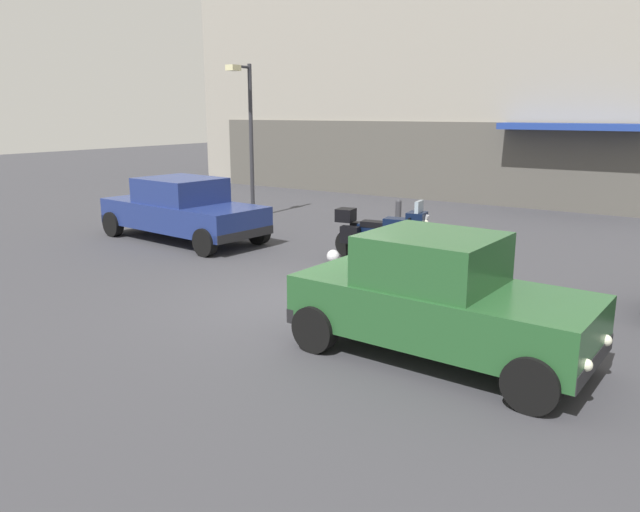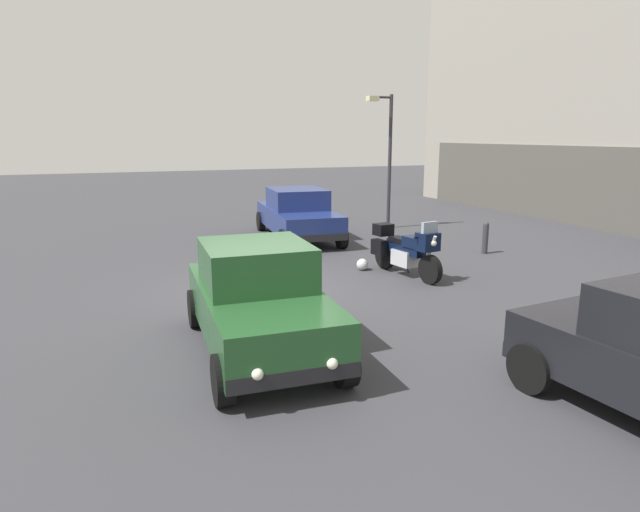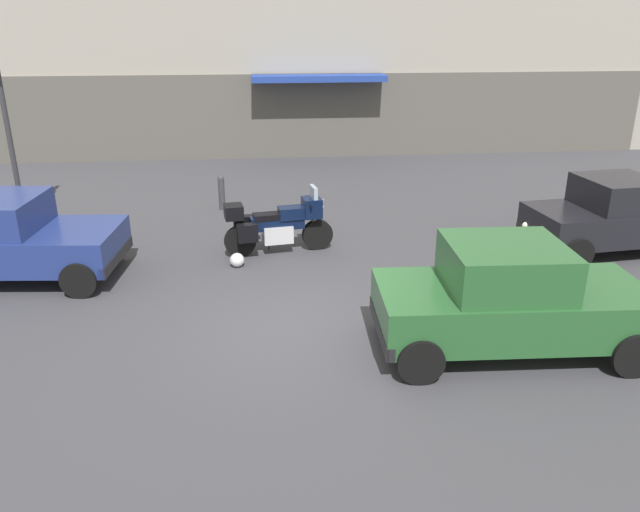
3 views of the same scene
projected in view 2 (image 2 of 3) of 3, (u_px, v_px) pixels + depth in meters
ground_plane at (265, 295)px, 11.08m from camera, size 80.00×80.00×0.00m
motorcycle at (406, 249)px, 12.47m from camera, size 2.25×0.91×1.36m
helmet at (362, 264)px, 13.06m from camera, size 0.28×0.28×0.28m
car_hatchback_near at (258, 300)px, 8.02m from camera, size 3.93×1.94×1.64m
car_sedan_far at (298, 214)px, 16.88m from camera, size 4.69×2.28×1.56m
streetlamp_curbside at (386, 148)px, 18.37m from camera, size 0.28×0.94×4.50m
bollard_curbside at (485, 237)px, 14.82m from camera, size 0.16×0.16×0.88m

